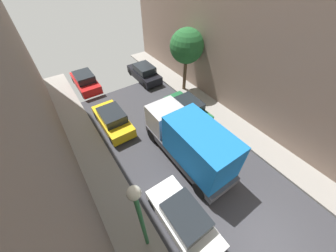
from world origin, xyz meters
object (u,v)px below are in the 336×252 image
object	(u,v)px
parked_car_left_4	(113,120)
delivery_truck	(190,142)
parked_car_left_3	(184,219)
parked_car_right_1	(187,109)
street_tree_1	(187,46)
parked_car_right_2	(144,73)
lamp_post	(140,214)
parked_car_left_5	(85,81)

from	to	relation	value
parked_car_left_4	delivery_truck	xyz separation A→B (m)	(2.70, -5.64, 1.07)
parked_car_left_3	parked_car_right_1	bearing A→B (deg)	49.75
parked_car_left_4	parked_car_right_1	distance (m)	5.82
parked_car_left_3	street_tree_1	bearing A→B (deg)	51.59
parked_car_right_2	delivery_truck	distance (m)	10.80
lamp_post	street_tree_1	bearing A→B (deg)	44.35
parked_car_right_2	street_tree_1	world-z (taller)	street_tree_1
parked_car_right_1	delivery_truck	bearing A→B (deg)	-128.02
street_tree_1	parked_car_left_4	bearing A→B (deg)	-172.95
parked_car_right_1	delivery_truck	size ratio (longest dim) A/B	0.64
parked_car_right_1	lamp_post	xyz separation A→B (m)	(-7.30, -6.10, 2.89)
delivery_truck	street_tree_1	xyz separation A→B (m)	(4.83, 6.57, 2.37)
parked_car_left_5	lamp_post	bearing A→B (deg)	-97.28
parked_car_right_2	delivery_truck	bearing A→B (deg)	-104.56
parked_car_right_1	parked_car_right_2	world-z (taller)	same
parked_car_right_1	lamp_post	bearing A→B (deg)	-140.10
delivery_truck	lamp_post	xyz separation A→B (m)	(-4.60, -2.65, 1.83)
parked_car_left_5	parked_car_right_1	xyz separation A→B (m)	(5.40, -8.77, 0.00)
parked_car_left_5	lamp_post	distance (m)	15.27
parked_car_right_1	parked_car_left_5	bearing A→B (deg)	121.61
parked_car_left_3	parked_car_left_5	world-z (taller)	same
parked_car_left_3	parked_car_right_2	bearing A→B (deg)	67.94
parked_car_left_5	delivery_truck	distance (m)	12.57
parked_car_left_3	delivery_truck	xyz separation A→B (m)	(2.70, 2.93, 1.07)
parked_car_left_4	parked_car_left_5	world-z (taller)	same
lamp_post	parked_car_left_5	bearing A→B (deg)	82.72
parked_car_right_1	parked_car_right_2	bearing A→B (deg)	90.00
delivery_truck	lamp_post	world-z (taller)	lamp_post
parked_car_left_3	parked_car_left_5	size ratio (longest dim) A/B	1.00
parked_car_left_5	street_tree_1	bearing A→B (deg)	-36.93
parked_car_left_3	lamp_post	world-z (taller)	lamp_post
parked_car_left_4	parked_car_left_5	distance (m)	6.59
parked_car_right_2	parked_car_left_3	bearing A→B (deg)	-112.06
parked_car_left_4	parked_car_right_2	distance (m)	7.20
parked_car_right_1	delivery_truck	world-z (taller)	delivery_truck
parked_car_right_1	delivery_truck	distance (m)	4.51
parked_car_left_4	parked_car_right_1	world-z (taller)	same
parked_car_right_1	street_tree_1	distance (m)	5.10
delivery_truck	lamp_post	distance (m)	5.61
parked_car_left_3	parked_car_left_4	distance (m)	8.56
parked_car_left_5	parked_car_right_1	distance (m)	10.30
parked_car_right_2	street_tree_1	bearing A→B (deg)	-60.93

